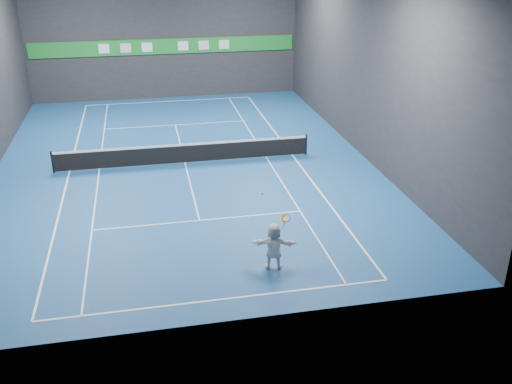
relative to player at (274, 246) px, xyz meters
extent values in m
plane|color=navy|center=(-2.06, 10.39, -0.82)|extent=(26.00, 26.00, 0.00)
cube|color=#272629|center=(-2.06, 23.39, 3.68)|extent=(18.00, 0.10, 9.00)
cube|color=#272629|center=(-2.06, -2.61, 3.68)|extent=(18.00, 0.10, 9.00)
cube|color=#272629|center=(6.94, 10.39, 3.68)|extent=(0.10, 26.00, 9.00)
cube|color=white|center=(-2.06, -1.50, -0.82)|extent=(10.98, 0.08, 0.01)
cube|color=white|center=(-2.06, 22.28, -0.82)|extent=(10.98, 0.08, 0.01)
cube|color=white|center=(-7.55, 10.39, -0.82)|extent=(0.08, 23.78, 0.01)
cube|color=white|center=(3.43, 10.39, -0.82)|extent=(0.08, 23.78, 0.01)
cube|color=white|center=(-6.17, 10.39, -0.82)|extent=(0.06, 23.78, 0.01)
cube|color=white|center=(2.05, 10.39, -0.82)|extent=(0.06, 23.78, 0.01)
cube|color=white|center=(-2.06, 3.99, -0.82)|extent=(8.23, 0.06, 0.01)
cube|color=white|center=(-2.06, 16.79, -0.82)|extent=(8.23, 0.06, 0.01)
cube|color=white|center=(-2.06, 10.39, -0.82)|extent=(0.06, 12.80, 0.01)
imported|color=white|center=(0.00, 0.00, 0.00)|extent=(1.59, 0.86, 1.64)
sphere|color=#BFD824|center=(-0.36, 0.21, 1.85)|extent=(0.07, 0.07, 0.07)
cylinder|color=black|center=(-8.26, 10.39, -0.28)|extent=(0.10, 0.10, 1.07)
cylinder|color=black|center=(4.14, 10.39, -0.28)|extent=(0.10, 0.10, 1.07)
cube|color=black|center=(-2.06, 10.39, -0.35)|extent=(12.40, 0.03, 0.86)
cube|color=white|center=(-2.06, 10.39, 0.13)|extent=(12.40, 0.04, 0.10)
cube|color=#1D862C|center=(-2.06, 23.33, 2.68)|extent=(17.64, 0.06, 1.00)
cube|color=white|center=(-6.06, 23.27, 2.68)|extent=(0.70, 0.04, 0.60)
cube|color=silver|center=(-4.66, 23.27, 2.68)|extent=(0.70, 0.04, 0.60)
cube|color=white|center=(-3.26, 23.27, 2.68)|extent=(0.70, 0.04, 0.60)
cube|color=white|center=(-0.86, 23.27, 2.68)|extent=(0.70, 0.04, 0.60)
cube|color=silver|center=(0.54, 23.27, 2.68)|extent=(0.70, 0.04, 0.60)
cube|color=silver|center=(1.94, 23.27, 2.68)|extent=(0.70, 0.04, 0.60)
torus|color=red|center=(0.41, 0.05, 0.98)|extent=(0.41, 0.37, 0.23)
cylinder|color=#D9DF4E|center=(0.35, 0.05, 0.95)|extent=(0.37, 0.34, 0.17)
cylinder|color=#B51513|center=(0.35, 0.05, 0.78)|extent=(0.05, 0.14, 0.17)
cylinder|color=yellow|center=(0.27, 0.03, 0.65)|extent=(0.09, 0.22, 0.21)
camera|label=1|loc=(-3.90, -16.06, 9.35)|focal=40.00mm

